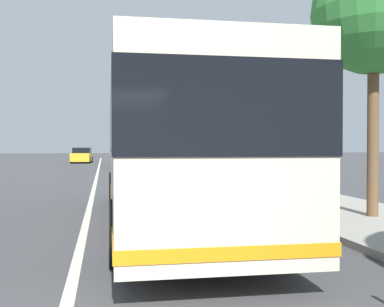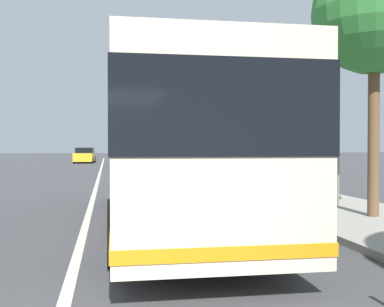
{
  "view_description": "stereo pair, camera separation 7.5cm",
  "coord_description": "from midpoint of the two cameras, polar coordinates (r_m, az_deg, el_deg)",
  "views": [
    {
      "loc": [
        -2.6,
        -0.41,
        1.79
      ],
      "look_at": [
        7.61,
        -2.32,
        1.61
      ],
      "focal_mm": 44.24,
      "sensor_mm": 36.0,
      "label": 1
    },
    {
      "loc": [
        -2.62,
        -0.49,
        1.79
      ],
      "look_at": [
        7.61,
        -2.32,
        1.61
      ],
      "focal_mm": 44.24,
      "sensor_mm": 36.0,
      "label": 2
    }
  ],
  "objects": [
    {
      "name": "utility_pole",
      "position": [
        13.88,
        16.63,
        11.24
      ],
      "size": [
        0.25,
        0.25,
        8.54
      ],
      "primitive_type": "cylinder",
      "color": "slate",
      "rests_on": "ground"
    },
    {
      "name": "car_side_street",
      "position": [
        36.32,
        -8.09,
        -0.79
      ],
      "size": [
        4.05,
        1.97,
        1.42
      ],
      "rotation": [
        0.0,
        0.0,
        -0.02
      ],
      "color": "navy",
      "rests_on": "ground"
    },
    {
      "name": "sidewalk_curb",
      "position": [
        14.05,
        14.69,
        -6.07
      ],
      "size": [
        110.0,
        3.6,
        0.14
      ],
      "primitive_type": "cube",
      "color": "#9E998E",
      "rests_on": "ground"
    },
    {
      "name": "roadside_tree_mid_block",
      "position": [
        12.15,
        20.88,
        15.49
      ],
      "size": [
        2.87,
        2.87,
        6.31
      ],
      "color": "brown",
      "rests_on": "ground"
    },
    {
      "name": "car_behind_bus",
      "position": [
        43.7,
        -8.42,
        -0.44
      ],
      "size": [
        4.41,
        1.99,
        1.48
      ],
      "rotation": [
        0.0,
        0.0,
        -0.05
      ],
      "color": "#2D7238",
      "rests_on": "ground"
    },
    {
      "name": "lane_divider_line",
      "position": [
        12.74,
        -12.59,
        -7.09
      ],
      "size": [
        110.0,
        0.16,
        0.01
      ],
      "primitive_type": "cube",
      "color": "silver",
      "rests_on": "ground"
    },
    {
      "name": "coach_bus",
      "position": [
        10.64,
        -3.05,
        1.11
      ],
      "size": [
        11.16,
        2.73,
        3.14
      ],
      "rotation": [
        0.0,
        0.0,
        -0.01
      ],
      "color": "beige",
      "rests_on": "ground"
    },
    {
      "name": "car_oncoming",
      "position": [
        49.7,
        -13.17,
        -0.26
      ],
      "size": [
        4.44,
        2.15,
        1.56
      ],
      "rotation": [
        0.0,
        0.0,
        3.08
      ],
      "color": "gold",
      "rests_on": "ground"
    }
  ]
}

